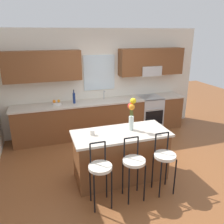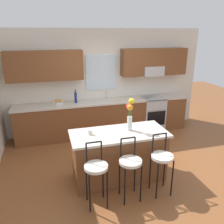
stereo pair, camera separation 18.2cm
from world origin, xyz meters
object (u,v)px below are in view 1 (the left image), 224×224
bar_stool_middle (134,164)px  mug_ceramic (92,132)px  bar_stool_far (165,158)px  flower_vase (132,112)px  bottle_olive_oil (74,98)px  bar_stool_near (100,170)px  kitchen_island (121,155)px  fruit_bowl_oranges (57,103)px  oven_range (149,112)px

bar_stool_middle → mug_ceramic: 0.89m
bar_stool_middle → bar_stool_far: 0.55m
bar_stool_far → flower_vase: 0.97m
bottle_olive_oil → bar_stool_far: bearing=-68.3°
bar_stool_near → bar_stool_middle: (0.55, 0.00, 0.00)m
kitchen_island → fruit_bowl_oranges: (-0.93, 2.03, 0.50)m
mug_ceramic → bar_stool_far: bearing=-31.8°
kitchen_island → bar_stool_middle: size_ratio=1.65×
bar_stool_near → bar_stool_far: (1.10, 0.00, 0.00)m
bar_stool_far → flower_vase: (-0.34, 0.65, 0.63)m
fruit_bowl_oranges → kitchen_island: bearing=-65.5°
bar_stool_middle → flower_vase: bearing=71.8°
kitchen_island → flower_vase: 0.83m
bar_stool_far → flower_vase: flower_vase is taller
bar_stool_middle → fruit_bowl_oranges: fruit_bowl_oranges is taller
oven_range → kitchen_island: (-1.60, -2.01, 0.00)m
oven_range → flower_vase: 2.53m
kitchen_island → bar_stool_middle: bearing=-90.0°
kitchen_island → bottle_olive_oil: 2.18m
oven_range → bar_stool_near: 3.38m
mug_ceramic → oven_range: bearing=42.8°
fruit_bowl_oranges → flower_vase: bearing=-60.1°
bar_stool_middle → bottle_olive_oil: bearing=100.6°
bar_stool_far → flower_vase: bearing=117.4°
oven_range → bar_stool_middle: bearing=-121.5°
kitchen_island → fruit_bowl_oranges: size_ratio=7.17×
fruit_bowl_oranges → bottle_olive_oil: 0.44m
kitchen_island → bottle_olive_oil: bearing=103.7°
bar_stool_far → bottle_olive_oil: bearing=111.7°
bar_stool_near → mug_ceramic: (0.04, 0.66, 0.33)m
oven_range → bottle_olive_oil: 2.18m
oven_range → bottle_olive_oil: bearing=179.3°
oven_range → flower_vase: size_ratio=1.54×
flower_vase → fruit_bowl_oranges: (-1.14, 1.98, -0.31)m
kitchen_island → flower_vase: size_ratio=2.88×
oven_range → kitchen_island: size_ratio=0.53×
bar_stool_far → fruit_bowl_oranges: (-1.48, 2.63, 0.33)m
bar_stool_far → oven_range: bearing=68.1°
kitchen_island → mug_ceramic: size_ratio=19.12×
flower_vase → oven_range: bearing=54.7°
bar_stool_near → mug_ceramic: bearing=86.2°
bar_stool_far → mug_ceramic: bearing=148.2°
bar_stool_near → flower_vase: 1.19m
bar_stool_near → bottle_olive_oil: bearing=88.8°
kitchen_island → bar_stool_near: size_ratio=1.65×
bar_stool_middle → bottle_olive_oil: (-0.49, 2.63, 0.42)m
bar_stool_middle → flower_vase: size_ratio=1.75×
mug_ceramic → bottle_olive_oil: (0.01, 1.97, 0.09)m
bar_stool_middle → flower_vase: (0.21, 0.65, 0.63)m
kitchen_island → mug_ceramic: 0.72m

